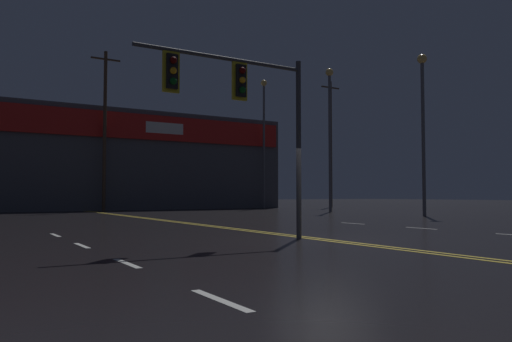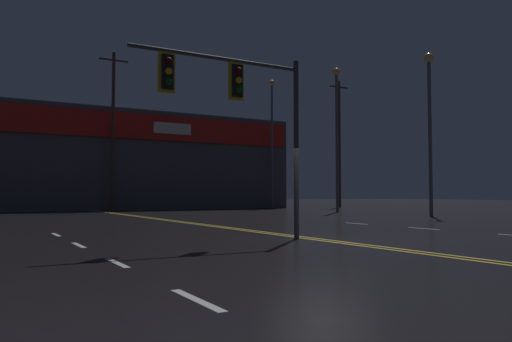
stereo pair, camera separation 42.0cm
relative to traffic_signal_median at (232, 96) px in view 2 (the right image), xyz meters
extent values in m
plane|color=black|center=(2.38, -0.62, -3.77)|extent=(200.00, 200.00, 0.00)
cube|color=gold|center=(2.23, -0.62, -3.77)|extent=(0.12, 60.00, 0.01)
cube|color=gold|center=(2.53, -0.62, -3.77)|extent=(0.12, 60.00, 0.01)
cube|color=silver|center=(-3.53, -6.02, -3.77)|extent=(0.12, 1.40, 0.01)
cube|color=silver|center=(-3.53, -2.42, -3.77)|extent=(0.12, 1.40, 0.01)
cube|color=silver|center=(-3.53, 1.18, -3.77)|extent=(0.12, 1.40, 0.01)
cube|color=silver|center=(-3.53, 4.78, -3.77)|extent=(0.12, 1.40, 0.01)
cube|color=silver|center=(8.30, 1.18, -3.77)|extent=(0.12, 1.40, 0.01)
cube|color=silver|center=(8.30, 4.78, -3.77)|extent=(0.12, 1.40, 0.01)
cylinder|color=#38383D|center=(2.00, 0.01, -1.30)|extent=(0.14, 0.14, 4.95)
cylinder|color=#38383D|center=(-0.36, 0.01, 0.93)|extent=(4.73, 0.10, 0.10)
cube|color=black|center=(0.11, 0.01, 0.39)|extent=(0.28, 0.24, 0.84)
cube|color=gold|center=(0.11, 0.01, 0.39)|extent=(0.42, 0.08, 0.99)
sphere|color=#500705|center=(0.11, -0.15, 0.64)|extent=(0.17, 0.17, 0.17)
sphere|color=orange|center=(0.11, -0.15, 0.39)|extent=(0.17, 0.17, 0.17)
sphere|color=#084513|center=(0.11, -0.15, 0.14)|extent=(0.17, 0.17, 0.17)
cube|color=black|center=(-1.78, 0.01, 0.39)|extent=(0.28, 0.24, 0.84)
cube|color=gold|center=(-1.78, 0.01, 0.39)|extent=(0.42, 0.08, 0.99)
sphere|color=#500705|center=(-1.78, -0.15, 0.64)|extent=(0.17, 0.17, 0.17)
sphere|color=orange|center=(-1.78, -0.15, 0.39)|extent=(0.17, 0.17, 0.17)
sphere|color=#084513|center=(-1.78, -0.15, 0.14)|extent=(0.17, 0.17, 0.17)
cylinder|color=#59595E|center=(17.65, 26.67, 1.81)|extent=(0.20, 0.20, 11.18)
sphere|color=#F4C666|center=(17.65, 26.67, 7.57)|extent=(0.56, 0.56, 0.56)
cylinder|color=#59595E|center=(16.60, 16.20, 1.13)|extent=(0.20, 0.20, 9.80)
sphere|color=#F4C666|center=(16.60, 16.20, 6.20)|extent=(0.56, 0.56, 0.56)
cylinder|color=#59595E|center=(16.90, 8.23, 0.69)|extent=(0.20, 0.20, 8.93)
sphere|color=#F4C666|center=(16.90, 8.23, 5.32)|extent=(0.56, 0.56, 0.56)
cube|color=#4C4C51|center=(2.38, 32.44, 0.26)|extent=(34.64, 10.00, 8.06)
cube|color=red|center=(2.38, 27.34, 2.88)|extent=(33.95, 0.20, 2.02)
cube|color=white|center=(8.45, 27.29, 2.88)|extent=(3.20, 0.16, 0.90)
cylinder|color=#4C3828|center=(3.47, 26.70, 2.28)|extent=(0.26, 0.26, 12.11)
cube|color=#4C3828|center=(3.47, 26.70, 7.73)|extent=(2.20, 0.12, 0.12)
cylinder|color=#4C3828|center=(25.44, 26.70, 2.43)|extent=(0.26, 0.26, 12.41)
cube|color=#4C3828|center=(25.44, 26.70, 8.04)|extent=(2.20, 0.12, 0.12)
camera|label=1|loc=(-6.18, -11.17, -2.57)|focal=35.00mm
camera|label=2|loc=(-5.82, -11.39, -2.57)|focal=35.00mm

